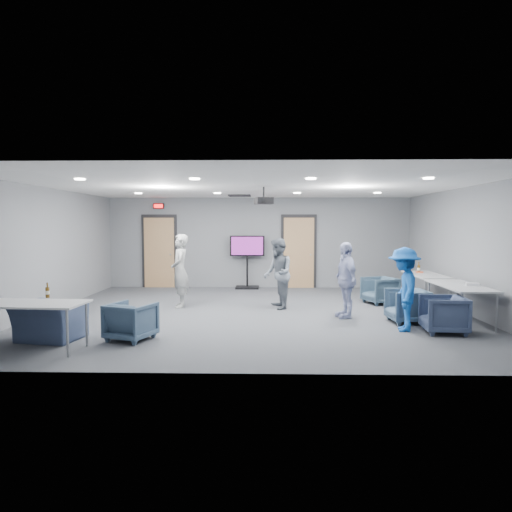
{
  "coord_description": "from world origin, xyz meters",
  "views": [
    {
      "loc": [
        0.25,
        -9.7,
        1.91
      ],
      "look_at": [
        0.0,
        0.42,
        1.2
      ],
      "focal_mm": 32.0,
      "sensor_mm": 36.0,
      "label": 1
    }
  ],
  "objects_px": {
    "chair_right_c": "(444,314)",
    "chair_front_b": "(49,321)",
    "person_c": "(346,280)",
    "projector": "(264,201)",
    "person_a": "(180,271)",
    "chair_front_a": "(131,321)",
    "table_front_left": "(23,305)",
    "chair_right_b": "(407,306)",
    "table_right_a": "(426,276)",
    "bottle_front": "(48,292)",
    "tv_stand": "(247,259)",
    "person_d": "(404,289)",
    "chair_right_a": "(380,290)",
    "bottle_right": "(419,269)",
    "person_b": "(278,273)",
    "table_right_b": "(460,287)"
  },
  "relations": [
    {
      "from": "table_front_left",
      "to": "projector",
      "type": "xyz_separation_m",
      "value": [
        3.6,
        2.94,
        1.72
      ]
    },
    {
      "from": "chair_front_a",
      "to": "person_a",
      "type": "bearing_deg",
      "value": -74.42
    },
    {
      "from": "chair_right_c",
      "to": "tv_stand",
      "type": "xyz_separation_m",
      "value": [
        -3.69,
        5.47,
        0.56
      ]
    },
    {
      "from": "chair_front_a",
      "to": "table_front_left",
      "type": "relative_size",
      "value": 0.37
    },
    {
      "from": "chair_right_c",
      "to": "table_front_left",
      "type": "bearing_deg",
      "value": -74.59
    },
    {
      "from": "chair_right_c",
      "to": "chair_front_b",
      "type": "xyz_separation_m",
      "value": [
        -6.67,
        -0.67,
        -0.02
      ]
    },
    {
      "from": "person_c",
      "to": "projector",
      "type": "bearing_deg",
      "value": -114.08
    },
    {
      "from": "chair_right_a",
      "to": "bottle_front",
      "type": "relative_size",
      "value": 2.88
    },
    {
      "from": "chair_front_a",
      "to": "chair_front_b",
      "type": "distance_m",
      "value": 1.34
    },
    {
      "from": "table_right_b",
      "to": "tv_stand",
      "type": "height_order",
      "value": "tv_stand"
    },
    {
      "from": "person_d",
      "to": "chair_front_b",
      "type": "xyz_separation_m",
      "value": [
        -6.02,
        -0.83,
        -0.44
      ]
    },
    {
      "from": "table_right_a",
      "to": "projector",
      "type": "distance_m",
      "value": 4.34
    },
    {
      "from": "person_c",
      "to": "bottle_right",
      "type": "xyz_separation_m",
      "value": [
        2.07,
        1.79,
        0.06
      ]
    },
    {
      "from": "chair_right_a",
      "to": "table_front_left",
      "type": "distance_m",
      "value": 7.66
    },
    {
      "from": "chair_right_b",
      "to": "table_front_left",
      "type": "bearing_deg",
      "value": -76.15
    },
    {
      "from": "chair_right_c",
      "to": "projector",
      "type": "bearing_deg",
      "value": -112.97
    },
    {
      "from": "bottle_right",
      "to": "table_front_left",
      "type": "bearing_deg",
      "value": -149.24
    },
    {
      "from": "person_b",
      "to": "projector",
      "type": "distance_m",
      "value": 1.73
    },
    {
      "from": "chair_front_b",
      "to": "bottle_front",
      "type": "relative_size",
      "value": 3.93
    },
    {
      "from": "table_front_left",
      "to": "projector",
      "type": "distance_m",
      "value": 4.95
    },
    {
      "from": "table_right_a",
      "to": "bottle_front",
      "type": "bearing_deg",
      "value": 116.43
    },
    {
      "from": "chair_front_a",
      "to": "chair_front_b",
      "type": "height_order",
      "value": "same"
    },
    {
      "from": "chair_right_a",
      "to": "person_c",
      "type": "bearing_deg",
      "value": -53.46
    },
    {
      "from": "person_c",
      "to": "chair_right_c",
      "type": "relative_size",
      "value": 2.14
    },
    {
      "from": "person_a",
      "to": "person_d",
      "type": "xyz_separation_m",
      "value": [
        4.45,
        -2.22,
        -0.09
      ]
    },
    {
      "from": "person_c",
      "to": "bottle_front",
      "type": "distance_m",
      "value": 5.54
    },
    {
      "from": "table_right_a",
      "to": "bottle_right",
      "type": "height_order",
      "value": "bottle_right"
    },
    {
      "from": "person_d",
      "to": "chair_right_a",
      "type": "bearing_deg",
      "value": -174.89
    },
    {
      "from": "chair_right_b",
      "to": "table_right_b",
      "type": "relative_size",
      "value": 0.39
    },
    {
      "from": "person_a",
      "to": "tv_stand",
      "type": "relative_size",
      "value": 1.07
    },
    {
      "from": "person_d",
      "to": "chair_right_c",
      "type": "height_order",
      "value": "person_d"
    },
    {
      "from": "chair_right_c",
      "to": "bottle_front",
      "type": "relative_size",
      "value": 2.94
    },
    {
      "from": "person_a",
      "to": "chair_right_b",
      "type": "height_order",
      "value": "person_a"
    },
    {
      "from": "chair_front_b",
      "to": "bottle_right",
      "type": "bearing_deg",
      "value": -142.71
    },
    {
      "from": "person_a",
      "to": "chair_front_a",
      "type": "height_order",
      "value": "person_a"
    },
    {
      "from": "chair_front_a",
      "to": "bottle_front",
      "type": "bearing_deg",
      "value": 29.16
    },
    {
      "from": "bottle_front",
      "to": "tv_stand",
      "type": "relative_size",
      "value": 0.16
    },
    {
      "from": "person_d",
      "to": "table_right_b",
      "type": "bearing_deg",
      "value": 129.98
    },
    {
      "from": "table_front_left",
      "to": "chair_right_b",
      "type": "bearing_deg",
      "value": 21.59
    },
    {
      "from": "bottle_front",
      "to": "chair_right_b",
      "type": "bearing_deg",
      "value": 14.82
    },
    {
      "from": "chair_right_b",
      "to": "chair_right_c",
      "type": "relative_size",
      "value": 0.99
    },
    {
      "from": "chair_front_a",
      "to": "table_front_left",
      "type": "bearing_deg",
      "value": 44.98
    },
    {
      "from": "bottle_front",
      "to": "tv_stand",
      "type": "xyz_separation_m",
      "value": [
        2.93,
        6.29,
        0.07
      ]
    },
    {
      "from": "table_front_left",
      "to": "tv_stand",
      "type": "distance_m",
      "value": 7.42
    },
    {
      "from": "chair_front_a",
      "to": "bottle_front",
      "type": "xyz_separation_m",
      "value": [
        -1.28,
        -0.2,
        0.51
      ]
    },
    {
      "from": "person_c",
      "to": "tv_stand",
      "type": "relative_size",
      "value": 0.98
    },
    {
      "from": "table_right_b",
      "to": "bottle_right",
      "type": "xyz_separation_m",
      "value": [
        -0.08,
        2.2,
        0.14
      ]
    },
    {
      "from": "chair_right_a",
      "to": "chair_right_b",
      "type": "distance_m",
      "value": 2.12
    },
    {
      "from": "chair_front_a",
      "to": "projector",
      "type": "distance_m",
      "value": 3.78
    },
    {
      "from": "person_d",
      "to": "chair_right_a",
      "type": "distance_m",
      "value": 2.84
    }
  ]
}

